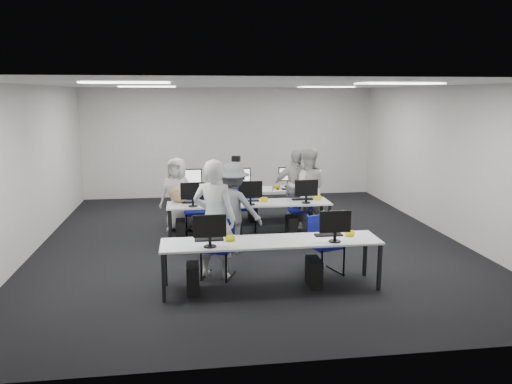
{
  "coord_description": "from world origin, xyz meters",
  "views": [
    {
      "loc": [
        -1.18,
        -9.3,
        2.83
      ],
      "look_at": [
        0.09,
        -0.1,
        1.0
      ],
      "focal_mm": 35.0,
      "sensor_mm": 36.0,
      "label": 1
    }
  ],
  "objects": [
    {
      "name": "room",
      "position": [
        0.0,
        0.0,
        1.5
      ],
      "size": [
        9.0,
        9.02,
        3.0
      ],
      "color": "black",
      "rests_on": "ground"
    },
    {
      "name": "ceiling_panels",
      "position": [
        0.0,
        0.0,
        2.98
      ],
      "size": [
        5.2,
        4.6,
        0.02
      ],
      "color": "white",
      "rests_on": "room"
    },
    {
      "name": "desk_front",
      "position": [
        0.0,
        -2.4,
        0.68
      ],
      "size": [
        3.2,
        0.7,
        0.73
      ],
      "color": "white",
      "rests_on": "ground"
    },
    {
      "name": "desk_mid",
      "position": [
        0.0,
        0.2,
        0.68
      ],
      "size": [
        3.2,
        0.7,
        0.73
      ],
      "color": "white",
      "rests_on": "ground"
    },
    {
      "name": "desk_back",
      "position": [
        0.0,
        1.6,
        0.68
      ],
      "size": [
        3.2,
        0.7,
        0.73
      ],
      "color": "white",
      "rests_on": "ground"
    },
    {
      "name": "equipment_front",
      "position": [
        -0.19,
        -2.42,
        0.36
      ],
      "size": [
        2.51,
        0.41,
        1.19
      ],
      "color": "#0B4192",
      "rests_on": "desk_front"
    },
    {
      "name": "equipment_mid",
      "position": [
        -0.19,
        0.18,
        0.36
      ],
      "size": [
        2.91,
        0.41,
        1.19
      ],
      "color": "white",
      "rests_on": "desk_mid"
    },
    {
      "name": "equipment_back",
      "position": [
        0.19,
        1.62,
        0.36
      ],
      "size": [
        2.91,
        0.41,
        1.19
      ],
      "color": "white",
      "rests_on": "desk_back"
    },
    {
      "name": "chair_0",
      "position": [
        -0.74,
        -1.82,
        0.29
      ],
      "size": [
        0.59,
        0.61,
        0.9
      ],
      "rotation": [
        0.0,
        0.0,
        -0.38
      ],
      "color": "navy",
      "rests_on": "ground"
    },
    {
      "name": "chair_1",
      "position": [
        0.95,
        -1.91,
        0.29
      ],
      "size": [
        0.58,
        0.61,
        0.92
      ],
      "rotation": [
        0.0,
        0.0,
        0.31
      ],
      "color": "navy",
      "rests_on": "ground"
    },
    {
      "name": "chair_2",
      "position": [
        -1.05,
        0.68,
        0.28
      ],
      "size": [
        0.47,
        0.51,
        0.9
      ],
      "rotation": [
        0.0,
        0.0,
        0.07
      ],
      "color": "navy",
      "rests_on": "ground"
    },
    {
      "name": "chair_3",
      "position": [
        -0.01,
        0.86,
        0.3
      ],
      "size": [
        0.52,
        0.56,
        0.96
      ],
      "rotation": [
        0.0,
        0.0,
        -0.1
      ],
      "color": "navy",
      "rests_on": "ground"
    },
    {
      "name": "chair_4",
      "position": [
        1.11,
        0.69,
        0.26
      ],
      "size": [
        0.41,
        0.45,
        0.82
      ],
      "rotation": [
        0.0,
        0.0,
        0.02
      ],
      "color": "navy",
      "rests_on": "ground"
    },
    {
      "name": "chair_5",
      "position": [
        -0.96,
        1.0,
        0.26
      ],
      "size": [
        0.52,
        0.54,
        0.81
      ],
      "rotation": [
        0.0,
        0.0,
        0.33
      ],
      "color": "navy",
      "rests_on": "ground"
    },
    {
      "name": "chair_6",
      "position": [
        0.02,
        1.12,
        0.29
      ],
      "size": [
        0.5,
        0.53,
        0.9
      ],
      "rotation": [
        0.0,
        0.0,
        -0.12
      ],
      "color": "navy",
      "rests_on": "ground"
    },
    {
      "name": "chair_7",
      "position": [
        1.26,
        0.94,
        0.27
      ],
      "size": [
        0.54,
        0.56,
        0.85
      ],
      "rotation": [
        0.0,
        0.0,
        0.32
      ],
      "color": "navy",
      "rests_on": "ground"
    },
    {
      "name": "handbag",
      "position": [
        -1.37,
        0.39,
        0.88
      ],
      "size": [
        0.43,
        0.35,
        0.31
      ],
      "primitive_type": "ellipsoid",
      "rotation": [
        0.0,
        0.0,
        -0.36
      ],
      "color": "olive",
      "rests_on": "desk_mid"
    },
    {
      "name": "student_0",
      "position": [
        -0.79,
        -1.82,
        0.93
      ],
      "size": [
        0.8,
        0.67,
        1.87
      ],
      "primitive_type": "imported",
      "rotation": [
        0.0,
        0.0,
        2.76
      ],
      "color": "#BAB9AF",
      "rests_on": "ground"
    },
    {
      "name": "student_1",
      "position": [
        1.29,
        0.71,
        0.87
      ],
      "size": [
        0.94,
        0.79,
        1.75
      ],
      "primitive_type": "imported",
      "rotation": [
        0.0,
        0.0,
        2.99
      ],
      "color": "#BAB9AF",
      "rests_on": "ground"
    },
    {
      "name": "student_2",
      "position": [
        -1.41,
        1.04,
        0.77
      ],
      "size": [
        0.88,
        0.75,
        1.53
      ],
      "primitive_type": "imported",
      "rotation": [
        0.0,
        0.0,
        -0.41
      ],
      "color": "#BAB9AF",
      "rests_on": "ground"
    },
    {
      "name": "student_3",
      "position": [
        1.08,
        0.92,
        0.85
      ],
      "size": [
        1.04,
        0.53,
        1.7
      ],
      "primitive_type": "imported",
      "rotation": [
        0.0,
        0.0,
        -0.12
      ],
      "color": "#BAB9AF",
      "rests_on": "ground"
    },
    {
      "name": "photographer",
      "position": [
        -0.39,
        -0.6,
        0.82
      ],
      "size": [
        1.21,
        0.99,
        1.63
      ],
      "primitive_type": "imported",
      "rotation": [
        0.0,
        0.0,
        2.72
      ],
      "color": "slate",
      "rests_on": "ground"
    },
    {
      "name": "dslr_camera",
      "position": [
        -0.32,
        -0.43,
        1.69
      ],
      "size": [
        0.2,
        0.22,
        0.1
      ],
      "primitive_type": "cube",
      "rotation": [
        0.0,
        0.0,
        2.72
      ],
      "color": "black",
      "rests_on": "photographer"
    }
  ]
}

